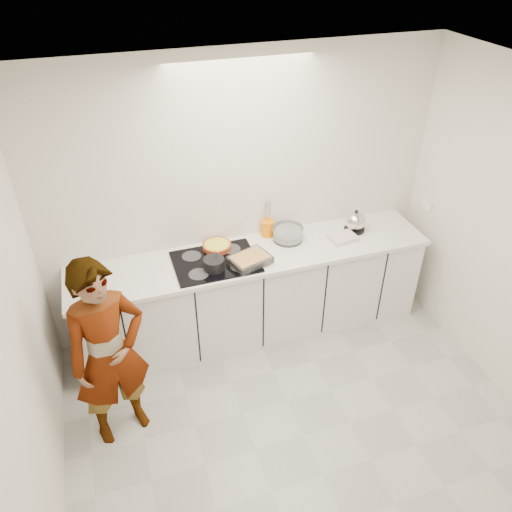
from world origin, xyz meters
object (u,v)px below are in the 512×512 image
object	(u,v)px
baking_dish	(250,259)
cook	(109,355)
saucepan	(214,264)
utensil_crock	(268,228)
hob	(215,262)
kettle	(355,222)
tart_dish	(217,246)
mixing_bowl	(288,234)

from	to	relation	value
baking_dish	cook	world-z (taller)	cook
saucepan	utensil_crock	bearing A→B (deg)	32.15
hob	kettle	xyz separation A→B (m)	(1.39, 0.10, 0.09)
tart_dish	hob	bearing A→B (deg)	-108.20
tart_dish	mixing_bowl	size ratio (longest dim) A/B	0.85
baking_dish	kettle	size ratio (longest dim) A/B	1.52
tart_dish	kettle	xyz separation A→B (m)	(1.32, -0.10, 0.06)
baking_dish	utensil_crock	distance (m)	0.50
tart_dish	utensil_crock	xyz separation A→B (m)	(0.51, 0.08, 0.04)
saucepan	mixing_bowl	world-z (taller)	saucepan
mixing_bowl	utensil_crock	xyz separation A→B (m)	(-0.15, 0.13, 0.02)
hob	tart_dish	distance (m)	0.21
utensil_crock	cook	world-z (taller)	cook
hob	kettle	distance (m)	1.39
saucepan	mixing_bowl	xyz separation A→B (m)	(0.77, 0.25, -0.00)
hob	baking_dish	xyz separation A→B (m)	(0.28, -0.12, 0.04)
tart_dish	cook	distance (m)	1.39
mixing_bowl	kettle	world-z (taller)	kettle
mixing_bowl	tart_dish	bearing A→B (deg)	175.81
baking_dish	utensil_crock	xyz separation A→B (m)	(0.30, 0.40, 0.03)
utensil_crock	cook	xyz separation A→B (m)	(-1.55, -1.00, -0.19)
hob	saucepan	bearing A→B (deg)	-109.56
hob	cook	xyz separation A→B (m)	(-0.98, -0.72, -0.12)
baking_dish	cook	distance (m)	1.40
utensil_crock	tart_dish	bearing A→B (deg)	-170.61
mixing_bowl	hob	bearing A→B (deg)	-168.68
tart_dish	baking_dish	xyz separation A→B (m)	(0.21, -0.31, 0.01)
hob	kettle	bearing A→B (deg)	4.02
mixing_bowl	cook	bearing A→B (deg)	-153.13
utensil_crock	cook	size ratio (longest dim) A/B	0.10
hob	saucepan	distance (m)	0.13
tart_dish	cook	size ratio (longest dim) A/B	0.18
tart_dish	utensil_crock	distance (m)	0.52
kettle	cook	size ratio (longest dim) A/B	0.16
tart_dish	kettle	bearing A→B (deg)	-4.19
tart_dish	utensil_crock	size ratio (longest dim) A/B	1.85
hob	cook	bearing A→B (deg)	-143.68
tart_dish	kettle	world-z (taller)	kettle
baking_dish	kettle	xyz separation A→B (m)	(1.11, 0.21, 0.04)
baking_dish	mixing_bowl	world-z (taller)	mixing_bowl
tart_dish	baking_dish	bearing A→B (deg)	-55.72
tart_dish	baking_dish	world-z (taller)	baking_dish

